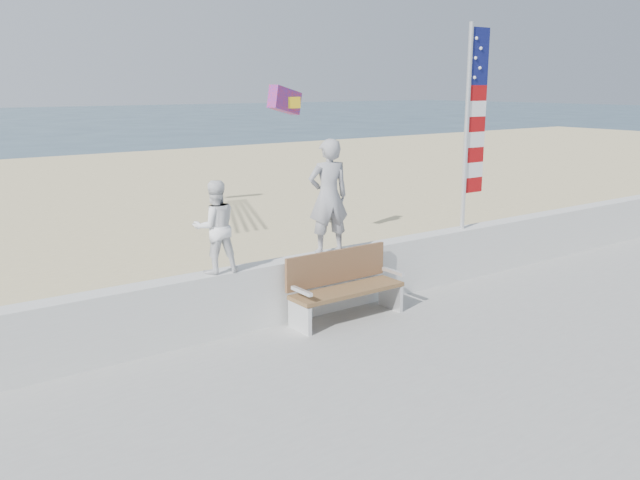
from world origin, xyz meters
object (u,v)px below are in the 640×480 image
Objects in this scene: bench at (344,285)px; flag at (472,119)px; child at (215,227)px; adult at (328,196)px.

bench is 0.51× the size of flag.
child is 5.13m from flag.
child is at bearing 180.00° from flag.
flag is at bearing 8.24° from bench.
adult reaches higher than bench.
child is (-1.89, 0.00, -0.23)m from adult.
bench is 3.92m from flag.
adult is at bearing 83.12° from bench.
adult is 0.95× the size of bench.
bench is at bearing -171.76° from flag.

